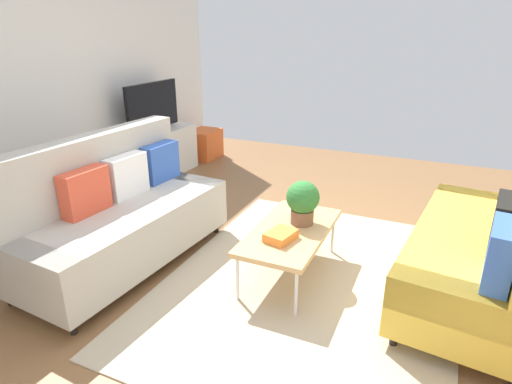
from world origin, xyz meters
TOP-DOWN VIEW (x-y plane):
  - ground_plane at (0.00, 0.00)m, footprint 7.68×7.68m
  - wall_far at (0.00, 2.80)m, footprint 6.40×0.12m
  - area_rug at (-0.13, -0.24)m, footprint 2.90×2.20m
  - couch_beige at (-0.47, 1.38)m, footprint 1.96×0.98m
  - couch_green at (0.19, -1.46)m, footprint 1.98×1.06m
  - coffee_table at (-0.08, -0.04)m, footprint 1.10×0.56m
  - tv_console at (1.48, 2.46)m, footprint 1.40×0.44m
  - tv at (1.48, 2.44)m, footprint 1.00×0.20m
  - storage_trunk at (2.58, 2.36)m, footprint 0.52×0.40m
  - potted_plant at (0.06, -0.08)m, footprint 0.27×0.27m
  - table_book_0 at (-0.28, -0.03)m, footprint 0.28×0.23m
  - table_book_1 at (-0.28, -0.03)m, footprint 0.27×0.23m
  - vase_0 at (0.90, 2.51)m, footprint 0.10×0.10m
  - vase_1 at (1.06, 2.51)m, footprint 0.10×0.10m
  - bottle_0 at (1.22, 2.42)m, footprint 0.05×0.05m

SIDE VIEW (x-z plane):
  - ground_plane at x=0.00m, z-range 0.00..0.00m
  - area_rug at x=-0.13m, z-range 0.00..0.01m
  - storage_trunk at x=2.58m, z-range 0.00..0.44m
  - tv_console at x=1.48m, z-range 0.00..0.64m
  - coffee_table at x=-0.08m, z-range 0.18..0.60m
  - table_book_0 at x=-0.28m, z-range 0.42..0.45m
  - couch_green at x=0.19m, z-range -0.10..1.00m
  - couch_beige at x=-0.47m, z-range -0.10..1.00m
  - table_book_1 at x=-0.28m, z-range 0.45..0.49m
  - potted_plant at x=0.06m, z-range 0.44..0.80m
  - vase_0 at x=0.90m, z-range 0.64..0.76m
  - bottle_0 at x=1.22m, z-range 0.64..0.79m
  - vase_1 at x=1.06m, z-range 0.64..0.83m
  - tv at x=1.48m, z-range 0.63..1.27m
  - wall_far at x=0.00m, z-range 0.00..2.90m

